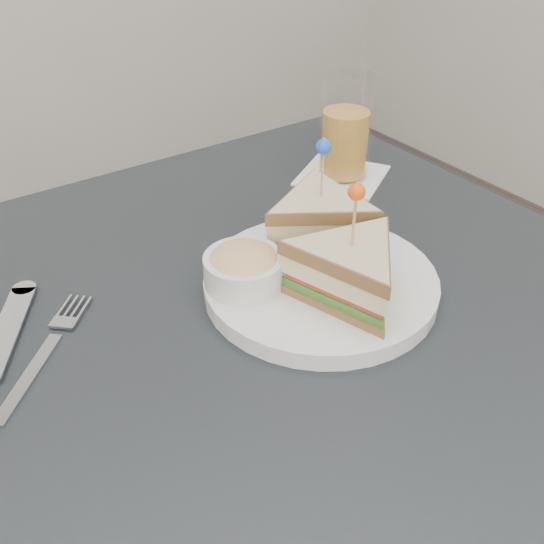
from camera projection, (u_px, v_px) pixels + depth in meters
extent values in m
cube|color=black|center=(269.00, 334.00, 0.60)|extent=(0.80, 0.80, 0.03)
cylinder|color=black|center=(314.00, 315.00, 1.21)|extent=(0.04, 0.04, 0.72)
cylinder|color=white|center=(320.00, 284.00, 0.63)|extent=(0.30, 0.30, 0.01)
cylinder|color=white|center=(321.00, 277.00, 0.62)|extent=(0.30, 0.30, 0.00)
cylinder|color=tan|center=(354.00, 220.00, 0.54)|extent=(0.00, 0.00, 0.08)
sphere|color=#EA4D0E|center=(357.00, 192.00, 0.53)|extent=(0.02, 0.02, 0.02)
cylinder|color=tan|center=(322.00, 173.00, 0.62)|extent=(0.00, 0.00, 0.08)
sphere|color=blue|center=(324.00, 147.00, 0.61)|extent=(0.02, 0.02, 0.02)
cylinder|color=silver|center=(244.00, 272.00, 0.60)|extent=(0.10, 0.10, 0.04)
ellipsoid|color=#E0B772|center=(244.00, 262.00, 0.60)|extent=(0.09, 0.09, 0.03)
cube|color=silver|center=(29.00, 377.00, 0.53)|extent=(0.08, 0.09, 0.00)
cube|color=silver|center=(64.00, 323.00, 0.58)|extent=(0.03, 0.03, 0.00)
cube|color=silver|center=(7.00, 330.00, 0.57)|extent=(0.09, 0.13, 0.00)
cylinder|color=silver|center=(24.00, 288.00, 0.63)|extent=(0.03, 0.03, 0.00)
cube|color=white|center=(342.00, 176.00, 0.85)|extent=(0.15, 0.15, 0.00)
cylinder|color=gold|center=(344.00, 143.00, 0.82)|extent=(0.09, 0.09, 0.09)
cylinder|color=white|center=(346.00, 128.00, 0.81)|extent=(0.10, 0.10, 0.14)
cube|color=white|center=(343.00, 111.00, 0.81)|extent=(0.02, 0.02, 0.02)
cube|color=white|center=(348.00, 120.00, 0.79)|extent=(0.02, 0.02, 0.02)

